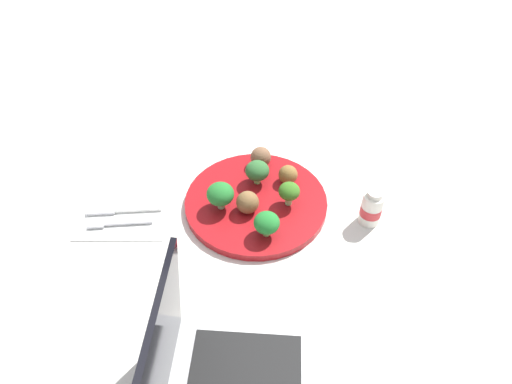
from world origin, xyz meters
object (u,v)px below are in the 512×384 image
at_px(yogurt_bottle, 371,208).
at_px(plate, 256,202).
at_px(broccoli_floret_mid_right, 267,223).
at_px(broccoli_floret_near_rim, 220,194).
at_px(napkin, 123,217).
at_px(knife, 121,208).
at_px(meatball_back_right, 248,202).
at_px(broccoli_floret_far_rim, 289,192).
at_px(broccoli_floret_back_left, 257,171).
at_px(meatball_near_rim, 288,175).
at_px(meatball_mid_left, 261,157).
at_px(fork, 117,222).

bearing_deg(yogurt_bottle, plate, -15.54).
relative_size(plate, broccoli_floret_mid_right, 5.60).
xyz_separation_m(broccoli_floret_near_rim, yogurt_bottle, (-0.28, 0.04, -0.02)).
xyz_separation_m(napkin, knife, (0.01, -0.02, 0.00)).
bearing_deg(knife, meatball_back_right, 172.63).
distance_m(broccoli_floret_far_rim, yogurt_bottle, 0.16).
distance_m(broccoli_floret_back_left, napkin, 0.28).
xyz_separation_m(broccoli_floret_far_rim, napkin, (0.32, -0.00, -0.05)).
xyz_separation_m(broccoli_floret_near_rim, meatball_back_right, (-0.05, 0.01, -0.01)).
height_order(meatball_back_right, knife, meatball_back_right).
height_order(broccoli_floret_near_rim, meatball_back_right, broccoli_floret_near_rim).
height_order(broccoli_floret_far_rim, meatball_back_right, broccoli_floret_far_rim).
bearing_deg(knife, broccoli_floret_near_rim, 174.43).
height_order(plate, meatball_near_rim, meatball_near_rim).
distance_m(knife, yogurt_bottle, 0.48).
height_order(plate, knife, plate).
bearing_deg(meatball_mid_left, meatball_near_rim, 132.01).
distance_m(meatball_back_right, napkin, 0.24).
xyz_separation_m(broccoli_floret_back_left, broccoli_floret_mid_right, (-0.01, 0.14, 0.00)).
distance_m(broccoli_floret_near_rim, meatball_near_rim, 0.15).
relative_size(plate, yogurt_bottle, 3.59).
distance_m(meatball_mid_left, napkin, 0.30).
height_order(fork, yogurt_bottle, yogurt_bottle).
xyz_separation_m(broccoli_floret_back_left, knife, (0.27, 0.05, -0.04)).
bearing_deg(plate, knife, -0.72).
relative_size(broccoli_floret_near_rim, knife, 0.39).
relative_size(broccoli_floret_near_rim, napkin, 0.33).
bearing_deg(yogurt_bottle, knife, -7.45).
bearing_deg(meatball_near_rim, broccoli_floret_mid_right, 67.61).
height_order(broccoli_floret_near_rim, yogurt_bottle, yogurt_bottle).
xyz_separation_m(meatball_near_rim, knife, (0.33, 0.04, -0.03)).
bearing_deg(broccoli_floret_near_rim, broccoli_floret_back_left, -139.03).
relative_size(broccoli_floret_near_rim, yogurt_bottle, 0.72).
xyz_separation_m(meatball_back_right, knife, (0.25, -0.03, -0.03)).
bearing_deg(meatball_back_right, broccoli_floret_far_rim, -171.35).
distance_m(broccoli_floret_near_rim, broccoli_floret_mid_right, 0.11).
bearing_deg(broccoli_floret_back_left, napkin, 13.54).
height_order(broccoli_floret_near_rim, knife, broccoli_floret_near_rim).
distance_m(broccoli_floret_far_rim, fork, 0.33).
distance_m(meatball_back_right, fork, 0.25).
xyz_separation_m(broccoli_floret_back_left, meatball_mid_left, (-0.01, -0.05, -0.01)).
relative_size(meatball_mid_left, fork, 0.36).
xyz_separation_m(broccoli_floret_far_rim, knife, (0.33, -0.02, -0.04)).
bearing_deg(fork, broccoli_floret_mid_right, 168.28).
bearing_deg(broccoli_floret_back_left, meatball_near_rim, 176.87).
bearing_deg(broccoli_floret_near_rim, meatball_mid_left, -126.18).
relative_size(broccoli_floret_back_left, meatball_near_rim, 1.30).
xyz_separation_m(broccoli_floret_mid_right, meatball_back_right, (0.03, -0.06, -0.01)).
relative_size(meatball_back_right, napkin, 0.26).
distance_m(meatball_near_rim, yogurt_bottle, 0.18).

